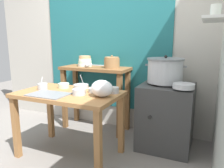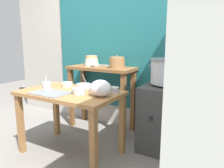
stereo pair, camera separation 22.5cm
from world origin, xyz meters
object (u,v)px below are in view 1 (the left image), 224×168
Objects in this scene: bowl_stack_enamel at (85,61)px; prep_bowl_5 at (43,86)px; plastic_bag at (102,88)px; prep_bowl_2 at (81,86)px; stove_block at (166,116)px; wide_pan at (184,86)px; prep_bowl_4 at (114,90)px; prep_bowl_3 at (96,90)px; ladle at (88,65)px; prep_bowl_1 at (79,92)px; back_shelf_table at (95,83)px; prep_bowl_0 at (64,85)px; serving_tray at (49,94)px; prep_table at (69,102)px; clay_pot at (112,63)px; steamer_pot at (165,70)px.

bowl_stack_enamel is 0.84m from prep_bowl_5.
plastic_bag is 1.29× the size of prep_bowl_2.
stove_block is 5.55× the size of prep_bowl_5.
wide_pan is 2.08× the size of prep_bowl_4.
prep_bowl_5 is (-0.07, -0.81, -0.21)m from bowl_stack_enamel.
stove_block is at bearing 37.40° from prep_bowl_3.
ladle reaches higher than prep_bowl_4.
prep_bowl_1 is 1.29× the size of prep_bowl_4.
ladle is at bearing 128.87° from plastic_bag.
prep_bowl_3 is at bearing -61.19° from back_shelf_table.
wide_pan is 1.33m from prep_bowl_0.
wide_pan reaches higher than prep_bowl_4.
prep_bowl_3 reaches higher than serving_tray.
serving_tray is 2.94× the size of prep_bowl_1.
serving_tray is 0.48m from prep_bowl_3.
prep_bowl_3 is (-0.87, -0.30, -0.06)m from wide_pan.
prep_bowl_4 reaches higher than prep_bowl_0.
back_shelf_table is 4.32× the size of plastic_bag.
prep_bowl_5 reaches higher than prep_table.
back_shelf_table is 0.39m from clay_pot.
prep_bowl_3 is (-0.15, 0.14, -0.06)m from plastic_bag.
back_shelf_table reaches higher than serving_tray.
prep_bowl_4 reaches higher than prep_table.
serving_tray is at bearing -81.10° from bowl_stack_enamel.
prep_table is at bearing -71.19° from bowl_stack_enamel.
prep_bowl_5 is (-0.51, 0.04, 0.00)m from prep_bowl_1.
steamer_pot is 0.84m from prep_bowl_3.
prep_bowl_0 is at bearing -97.79° from back_shelf_table.
clay_pot reaches higher than bowl_stack_enamel.
stove_block is 4.54× the size of prep_bowl_2.
stove_block is 5.74× the size of prep_bowl_1.
prep_table is 2.33× the size of steamer_pot.
steamer_pot is 3.35× the size of prep_bowl_5.
wide_pan is (1.12, 0.42, 0.20)m from prep_table.
steamer_pot is 0.74m from clay_pot.
stove_block is at bearing -7.75° from bowl_stack_enamel.
steamer_pot is 1.03m from prep_bowl_1.
ladle is at bearing -166.48° from clay_pot.
prep_bowl_3 is (0.42, -0.56, -0.19)m from ladle.
prep_table is at bearing -160.00° from prep_bowl_4.
bowl_stack_enamel reaches higher than ladle.
serving_tray is 0.56m from plastic_bag.
plastic_bag is (0.41, -0.01, 0.19)m from prep_table.
stove_block is 1.06m from prep_bowl_2.
prep_table is 1.15m from steamer_pot.
prep_bowl_2 reaches higher than prep_bowl_4.
back_shelf_table is 4.64× the size of clay_pot.
serving_tray is 3.11× the size of prep_bowl_0.
steamer_pot is at bearing 36.63° from prep_table.
prep_bowl_2 is (0.20, 0.06, -0.00)m from prep_bowl_0.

